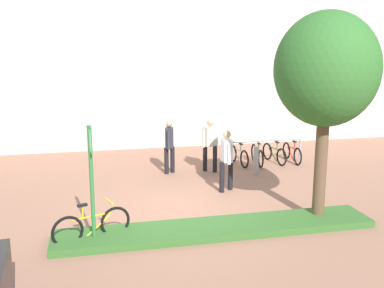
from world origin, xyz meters
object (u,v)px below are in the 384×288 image
tree_sidewalk (326,71)px  bollard_steel (256,160)px  person_suited_dark (169,143)px  bike_rack_cluster (266,153)px  parking_sign_post (91,168)px  person_shirt_blue (227,157)px  bike_at_sign (92,226)px  person_shirt_white (210,142)px

tree_sidewalk → bollard_steel: tree_sidewalk is taller
bollard_steel → person_suited_dark: 2.79m
bike_rack_cluster → bollard_steel: (-0.81, -1.20, 0.10)m
parking_sign_post → person_shirt_blue: size_ratio=1.43×
bike_at_sign → person_shirt_blue: person_shirt_blue is taller
person_shirt_white → person_shirt_blue: 2.07m
bike_rack_cluster → bike_at_sign: bearing=-138.1°
bollard_steel → person_shirt_white: (-1.34, 0.61, 0.53)m
person_suited_dark → bike_at_sign: bearing=-117.1°
tree_sidewalk → bike_rack_cluster: (0.78, 5.21, -3.09)m
person_shirt_blue → bollard_steel: bearing=45.7°
bike_rack_cluster → bollard_steel: 1.45m
tree_sidewalk → bike_rack_cluster: 6.11m
bike_at_sign → person_shirt_blue: bearing=35.7°
bike_at_sign → person_shirt_white: bearing=51.4°
tree_sidewalk → bollard_steel: (-0.02, 4.02, -2.99)m
bike_rack_cluster → person_shirt_blue: bearing=-130.0°
tree_sidewalk → person_shirt_blue: 3.83m
person_suited_dark → parking_sign_post: bearing=-116.3°
bike_rack_cluster → person_shirt_white: size_ratio=1.55×
tree_sidewalk → person_suited_dark: size_ratio=2.75×
parking_sign_post → bike_at_sign: size_ratio=1.53×
bike_at_sign → person_suited_dark: bearing=62.9°
bollard_steel → person_suited_dark: person_suited_dark is taller
bike_rack_cluster → person_suited_dark: size_ratio=1.55×
person_shirt_blue → parking_sign_post: bearing=-143.1°
parking_sign_post → person_shirt_white: size_ratio=1.43×
person_shirt_white → person_shirt_blue: same height
bike_rack_cluster → person_suited_dark: person_suited_dark is taller
bollard_steel → person_shirt_blue: (-1.42, -1.46, 0.53)m
tree_sidewalk → bike_at_sign: bearing=-179.0°
bike_at_sign → bollard_steel: (5.11, 4.11, 0.10)m
person_suited_dark → person_shirt_blue: (1.23, -2.16, 0.00)m
bike_at_sign → person_shirt_white: 6.07m
tree_sidewalk → bike_at_sign: tree_sidewalk is taller
parking_sign_post → person_suited_dark: bearing=63.7°
person_shirt_white → person_suited_dark: same height
bike_rack_cluster → person_shirt_blue: 3.53m
parking_sign_post → person_suited_dark: 5.50m
bike_at_sign → person_shirt_white: size_ratio=0.93×
parking_sign_post → person_shirt_blue: bearing=36.9°
bike_at_sign → parking_sign_post: bearing=-70.6°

